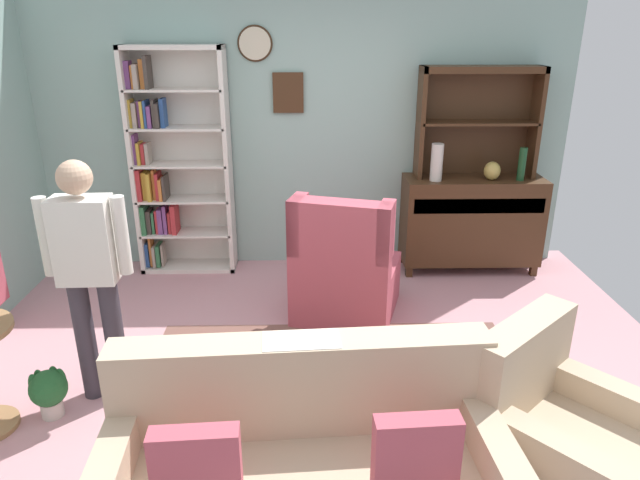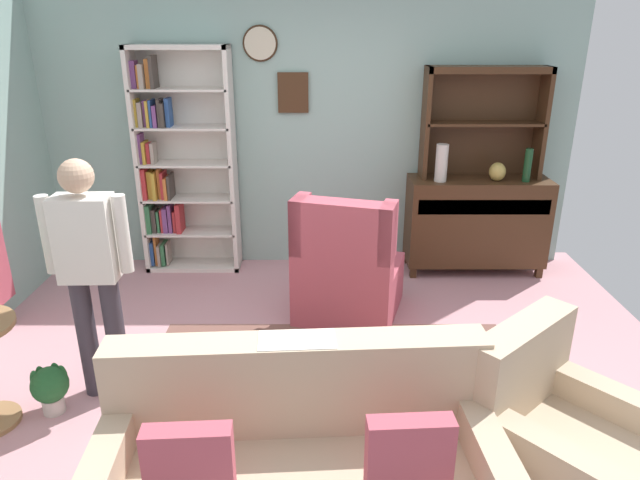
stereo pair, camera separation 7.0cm
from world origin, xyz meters
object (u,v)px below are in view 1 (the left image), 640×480
bookshelf (174,165)px  sideboard (471,220)px  armchair_floral (559,443)px  coffee_table (316,372)px  vase_round (492,171)px  bottle_wine (522,164)px  potted_plant_small (49,390)px  wingback_chair (345,273)px  book_stack (321,355)px  person_reading (89,267)px  vase_tall (437,162)px  sideboard_hutch (479,107)px

bookshelf → sideboard: bookshelf is taller
armchair_floral → coffee_table: (-1.22, 0.55, 0.06)m
vase_round → bottle_wine: size_ratio=0.56×
potted_plant_small → coffee_table: size_ratio=0.39×
armchair_floral → potted_plant_small: (-2.85, 0.65, -0.11)m
vase_round → wingback_chair: (-1.40, -0.87, -0.62)m
sideboard → potted_plant_small: bearing=-145.4°
potted_plant_small → book_stack: book_stack is taller
bottle_wine → potted_plant_small: 4.21m
vase_round → coffee_table: bearing=-126.8°
bookshelf → sideboard: 2.86m
sideboard → coffee_table: size_ratio=1.62×
person_reading → book_stack: size_ratio=9.32×
bottle_wine → person_reading: bearing=-150.1°
bottle_wine → armchair_floral: size_ratio=0.28×
bookshelf → bottle_wine: bearing=-3.1°
bookshelf → potted_plant_small: bearing=-98.6°
sideboard → vase_tall: (-0.39, -0.08, 0.58)m
sideboard → potted_plant_small: 3.84m
sideboard_hutch → coffee_table: size_ratio=1.38×
book_stack → sideboard_hutch: bearing=57.4°
bottle_wine → coffee_table: 2.99m
bookshelf → person_reading: 2.06m
potted_plant_small → wingback_chair: bearing=33.2°
vase_round → book_stack: (-1.62, -2.16, -0.56)m
vase_round → armchair_floral: 2.88m
bookshelf → armchair_floral: 3.92m
bookshelf → vase_tall: size_ratio=6.18×
person_reading → armchair_floral: bearing=-18.4°
bookshelf → coffee_table: bearing=-61.4°
sideboard → sideboard_hutch: 1.06m
book_stack → bottle_wine: bearing=48.7°
bookshelf → potted_plant_small: size_ratio=6.76×
sideboard → book_stack: sideboard is taller
sideboard → sideboard_hutch: size_ratio=1.18×
bookshelf → sideboard_hutch: (2.81, 0.02, 0.52)m
bookshelf → armchair_floral: bearing=-49.2°
armchair_floral → wingback_chair: size_ratio=1.03×
sideboard → sideboard_hutch: bearing=90.0°
bookshelf → coffee_table: bookshelf is taller
vase_tall → bookshelf: bearing=176.1°
sideboard_hutch → armchair_floral: size_ratio=1.02×
sideboard_hutch → book_stack: bearing=-122.6°
armchair_floral → bookshelf: bearing=130.8°
armchair_floral → potted_plant_small: size_ratio=3.48×
sideboard_hutch → armchair_floral: 3.21m
sideboard_hutch → bottle_wine: sideboard_hutch is taller
bottle_wine → coffee_table: bottle_wine is taller
sideboard_hutch → coffee_table: bearing=-122.5°
vase_round → book_stack: vase_round is taller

